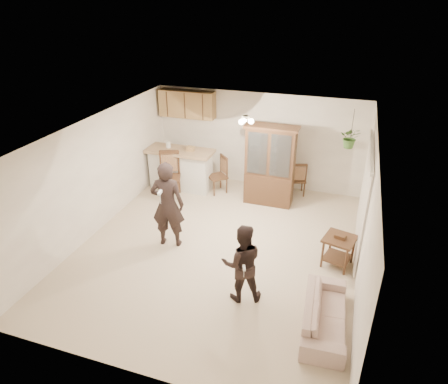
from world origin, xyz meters
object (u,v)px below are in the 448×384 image
(child, at_px, (242,265))
(sofa, at_px, (326,308))
(adult, at_px, (168,206))
(side_table, at_px, (338,251))
(china_hutch, at_px, (270,166))
(chair_bar, at_px, (170,185))
(chair_hutch_left, at_px, (217,182))
(chair_hutch_right, at_px, (297,185))

(child, bearing_deg, sofa, 149.63)
(sofa, bearing_deg, child, 77.42)
(adult, bearing_deg, side_table, 175.41)
(side_table, bearing_deg, china_hutch, 131.02)
(chair_bar, bearing_deg, side_table, -41.21)
(sofa, height_order, side_table, sofa)
(sofa, relative_size, chair_bar, 1.57)
(child, height_order, chair_hutch_left, child)
(chair_bar, relative_size, chair_hutch_right, 1.30)
(chair_hutch_left, bearing_deg, adult, -47.98)
(sofa, height_order, chair_bar, chair_bar)
(child, xyz_separation_m, china_hutch, (-0.32, 3.56, 0.31))
(adult, relative_size, side_table, 2.62)
(sofa, distance_m, chair_hutch_left, 5.05)
(side_table, relative_size, chair_hutch_right, 0.74)
(sofa, bearing_deg, china_hutch, 21.67)
(chair_hutch_right, bearing_deg, side_table, 96.21)
(child, distance_m, chair_bar, 4.14)
(adult, relative_size, china_hutch, 0.90)
(child, bearing_deg, china_hutch, -105.72)
(sofa, distance_m, chair_hutch_right, 4.63)
(side_table, xyz_separation_m, chair_hutch_right, (-1.23, 2.79, -0.06))
(side_table, bearing_deg, chair_hutch_right, 113.72)
(china_hutch, xyz_separation_m, chair_hutch_right, (0.60, 0.69, -0.72))
(sofa, height_order, chair_hutch_left, chair_hutch_left)
(adult, xyz_separation_m, chair_hutch_right, (2.15, 3.13, -0.64))
(sofa, relative_size, side_table, 2.73)
(sofa, distance_m, side_table, 1.70)
(child, height_order, chair_hutch_right, child)
(china_hutch, relative_size, side_table, 2.90)
(chair_hutch_right, bearing_deg, sofa, 86.91)
(chair_bar, xyz_separation_m, chair_hutch_right, (3.05, 1.19, -0.08))
(sofa, relative_size, chair_hutch_right, 2.03)
(adult, height_order, china_hutch, china_hutch)
(adult, bearing_deg, chair_hutch_left, -103.80)
(sofa, xyz_separation_m, adult, (-3.31, 1.35, 0.53))
(sofa, xyz_separation_m, chair_bar, (-4.20, 3.30, -0.03))
(sofa, bearing_deg, side_table, -5.61)
(chair_hutch_left, bearing_deg, sofa, -5.93)
(side_table, height_order, chair_hutch_left, chair_hutch_left)
(china_hutch, xyz_separation_m, chair_hutch_left, (-1.40, 0.15, -0.71))
(sofa, height_order, chair_hutch_right, chair_hutch_right)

